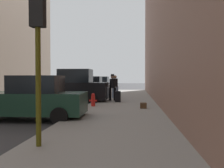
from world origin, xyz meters
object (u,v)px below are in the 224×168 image
(parked_silver_sedan, at_px, (89,87))
(pedestrian_in_jeans, at_px, (115,85))
(pedestrian_with_fedora, at_px, (112,86))
(duffel_bag, at_px, (143,105))
(traffic_light, at_px, (38,31))
(parked_gray_coupe, at_px, (99,85))
(parked_black_suv, at_px, (73,88))
(rolling_suitcase, at_px, (118,96))
(fire_hydrant, at_px, (93,100))
(parked_dark_green_sedan, at_px, (33,99))

(parked_silver_sedan, distance_m, pedestrian_in_jeans, 4.04)
(pedestrian_with_fedora, xyz_separation_m, duffel_bag, (1.92, -3.97, -0.85))
(duffel_bag, bearing_deg, traffic_light, -110.03)
(traffic_light, distance_m, pedestrian_with_fedora, 11.34)
(parked_gray_coupe, bearing_deg, traffic_light, -85.29)
(parked_black_suv, xyz_separation_m, parked_gray_coupe, (0.00, 11.78, -0.18))
(parked_black_suv, height_order, pedestrian_in_jeans, parked_black_suv)
(parked_gray_coupe, distance_m, rolling_suitcase, 12.48)
(traffic_light, relative_size, rolling_suitcase, 3.46)
(parked_silver_sedan, bearing_deg, rolling_suitcase, -63.28)
(parked_gray_coupe, height_order, rolling_suitcase, parked_gray_coupe)
(duffel_bag, bearing_deg, parked_black_suv, 141.98)
(parked_silver_sedan, distance_m, parked_gray_coupe, 6.21)
(fire_hydrant, distance_m, pedestrian_in_jeans, 5.46)
(parked_black_suv, distance_m, traffic_light, 11.03)
(fire_hydrant, height_order, pedestrian_in_jeans, pedestrian_in_jeans)
(traffic_light, bearing_deg, duffel_bag, 69.97)
(parked_black_suv, height_order, parked_silver_sedan, parked_black_suv)
(parked_black_suv, bearing_deg, fire_hydrant, -57.98)
(rolling_suitcase, bearing_deg, parked_gray_coupe, 103.79)
(parked_black_suv, bearing_deg, pedestrian_in_jeans, 43.76)
(traffic_light, height_order, rolling_suitcase, traffic_light)
(parked_dark_green_sedan, height_order, duffel_bag, parked_dark_green_sedan)
(pedestrian_with_fedora, bearing_deg, pedestrian_in_jeans, 89.29)
(fire_hydrant, bearing_deg, rolling_suitcase, 65.39)
(parked_dark_green_sedan, height_order, rolling_suitcase, parked_dark_green_sedan)
(traffic_light, bearing_deg, parked_gray_coupe, 94.71)
(parked_gray_coupe, distance_m, traffic_light, 22.67)
(parked_dark_green_sedan, bearing_deg, parked_black_suv, 90.00)
(parked_silver_sedan, relative_size, parked_gray_coupe, 1.00)
(traffic_light, xyz_separation_m, pedestrian_in_jeans, (0.74, 13.21, -1.65))
(rolling_suitcase, bearing_deg, pedestrian_with_fedora, 117.12)
(parked_gray_coupe, distance_m, fire_hydrant, 14.78)
(parked_dark_green_sedan, relative_size, pedestrian_in_jeans, 2.48)
(parked_dark_green_sedan, height_order, traffic_light, traffic_light)
(parked_gray_coupe, relative_size, pedestrian_with_fedora, 2.40)
(parked_black_suv, distance_m, pedestrian_with_fedora, 2.61)
(parked_silver_sedan, distance_m, duffel_bag, 10.15)
(fire_hydrant, distance_m, duffel_bag, 2.76)
(parked_dark_green_sedan, bearing_deg, parked_silver_sedan, 90.00)
(parked_silver_sedan, xyz_separation_m, rolling_suitcase, (2.97, -5.91, -0.36))
(traffic_light, distance_m, duffel_bag, 8.08)
(parked_gray_coupe, bearing_deg, pedestrian_in_jeans, -74.43)
(parked_dark_green_sedan, xyz_separation_m, rolling_suitcase, (2.97, 6.27, -0.36))
(pedestrian_in_jeans, distance_m, rolling_suitcase, 2.90)
(pedestrian_with_fedora, distance_m, duffel_bag, 4.49)
(pedestrian_with_fedora, bearing_deg, traffic_light, -93.64)
(fire_hydrant, bearing_deg, parked_black_suv, 122.02)
(parked_dark_green_sedan, distance_m, traffic_light, 4.92)
(parked_silver_sedan, xyz_separation_m, traffic_light, (1.85, -16.31, 1.91))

